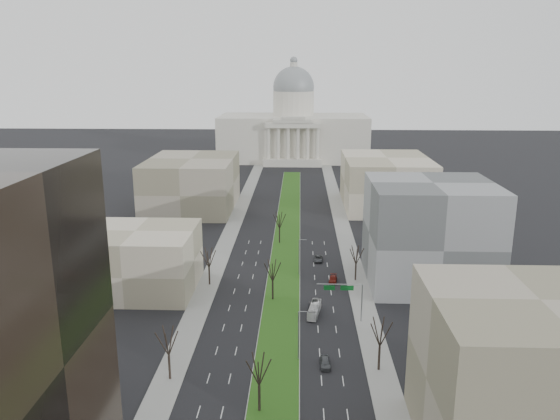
% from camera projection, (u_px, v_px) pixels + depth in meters
% --- Properties ---
extents(ground, '(600.00, 600.00, 0.00)m').
position_uv_depth(ground, '(286.00, 243.00, 157.99)').
color(ground, black).
rests_on(ground, ground).
extents(median, '(8.00, 222.03, 0.20)m').
position_uv_depth(median, '(286.00, 244.00, 156.99)').
color(median, '#999993').
rests_on(median, ground).
extents(sidewalk_left, '(5.00, 330.00, 0.15)m').
position_uv_depth(sidewalk_left, '(213.00, 274.00, 134.42)').
color(sidewalk_left, gray).
rests_on(sidewalk_left, ground).
extents(sidewalk_right, '(5.00, 330.00, 0.15)m').
position_uv_depth(sidewalk_right, '(355.00, 275.00, 133.19)').
color(sidewalk_right, gray).
rests_on(sidewalk_right, ground).
extents(capitol, '(80.00, 46.00, 55.00)m').
position_uv_depth(capitol, '(293.00, 130.00, 298.48)').
color(capitol, beige).
rests_on(capitol, ground).
extents(building_beige_left, '(26.00, 22.00, 14.00)m').
position_uv_depth(building_beige_left, '(137.00, 260.00, 123.54)').
color(building_beige_left, tan).
rests_on(building_beige_left, ground).
extents(building_tan_right, '(26.00, 24.00, 22.00)m').
position_uv_depth(building_tan_right, '(530.00, 380.00, 68.97)').
color(building_tan_right, gray).
rests_on(building_tan_right, ground).
extents(building_grey_right, '(28.00, 26.00, 24.00)m').
position_uv_depth(building_grey_right, '(430.00, 233.00, 126.69)').
color(building_grey_right, '#5D6062').
rests_on(building_grey_right, ground).
extents(building_far_left, '(30.00, 40.00, 18.00)m').
position_uv_depth(building_far_left, '(192.00, 183.00, 195.62)').
color(building_far_left, gray).
rests_on(building_far_left, ground).
extents(building_far_right, '(30.00, 40.00, 18.00)m').
position_uv_depth(building_far_right, '(386.00, 182.00, 197.99)').
color(building_far_right, tan).
rests_on(building_far_right, ground).
extents(tree_left_mid, '(5.40, 5.40, 9.72)m').
position_uv_depth(tree_left_mid, '(168.00, 340.00, 87.21)').
color(tree_left_mid, black).
rests_on(tree_left_mid, ground).
extents(tree_left_far, '(5.28, 5.28, 9.50)m').
position_uv_depth(tree_left_far, '(209.00, 257.00, 125.93)').
color(tree_left_far, black).
rests_on(tree_left_far, ground).
extents(tree_right_mid, '(5.52, 5.52, 9.94)m').
position_uv_depth(tree_right_mid, '(380.00, 331.00, 89.83)').
color(tree_right_mid, black).
rests_on(tree_right_mid, ground).
extents(tree_right_far, '(5.04, 5.04, 9.07)m').
position_uv_depth(tree_right_far, '(356.00, 255.00, 128.66)').
color(tree_right_far, black).
rests_on(tree_right_far, ground).
extents(tree_median_a, '(5.40, 5.40, 9.72)m').
position_uv_depth(tree_median_a, '(259.00, 369.00, 78.95)').
color(tree_median_a, black).
rests_on(tree_median_a, ground).
extents(tree_median_b, '(5.40, 5.40, 9.72)m').
position_uv_depth(tree_median_b, '(273.00, 270.00, 117.62)').
color(tree_median_b, black).
rests_on(tree_median_b, ground).
extents(tree_median_c, '(5.40, 5.40, 9.72)m').
position_uv_depth(tree_median_c, '(280.00, 220.00, 156.29)').
color(tree_median_c, black).
rests_on(tree_median_c, ground).
extents(streetlamp_median_b, '(1.90, 0.20, 9.16)m').
position_uv_depth(streetlamp_median_b, '(299.00, 334.00, 93.80)').
color(streetlamp_median_b, gray).
rests_on(streetlamp_median_b, ground).
extents(streetlamp_median_c, '(1.90, 0.20, 9.16)m').
position_uv_depth(streetlamp_median_c, '(299.00, 256.00, 132.47)').
color(streetlamp_median_c, gray).
rests_on(streetlamp_median_c, ground).
extents(mast_arm_signs, '(9.12, 0.24, 8.09)m').
position_uv_depth(mast_arm_signs, '(348.00, 293.00, 107.66)').
color(mast_arm_signs, gray).
rests_on(mast_arm_signs, ground).
extents(car_grey_near, '(1.86, 4.35, 1.46)m').
position_uv_depth(car_grey_near, '(325.00, 362.00, 92.71)').
color(car_grey_near, '#484B4F').
rests_on(car_grey_near, ground).
extents(car_black, '(1.93, 4.92, 1.59)m').
position_uv_depth(car_black, '(313.00, 308.00, 113.53)').
color(car_black, black).
rests_on(car_black, ground).
extents(car_red, '(2.35, 4.68, 1.30)m').
position_uv_depth(car_red, '(333.00, 279.00, 129.32)').
color(car_red, maroon).
rests_on(car_red, ground).
extents(car_grey_far, '(2.60, 4.93, 1.32)m').
position_uv_depth(car_grey_far, '(318.00, 259.00, 143.23)').
color(car_grey_far, '#414347').
rests_on(car_grey_far, ground).
extents(box_van, '(3.18, 8.14, 2.21)m').
position_uv_depth(box_van, '(314.00, 310.00, 112.05)').
color(box_van, white).
rests_on(box_van, ground).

